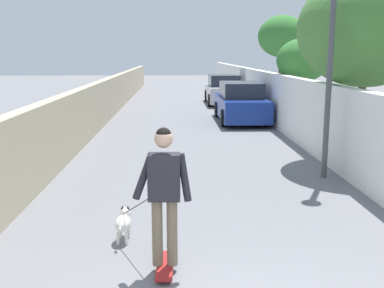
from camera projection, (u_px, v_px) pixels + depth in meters
The scene contains 12 objects.
ground_plane at pixel (188, 123), 17.57m from camera, with size 80.00×80.00×0.00m, color slate.
wall_left at pixel (93, 109), 15.33m from camera, with size 48.00×0.30×1.63m, color tan.
fence_right at pixel (285, 104), 15.54m from camera, with size 48.00×0.30×1.91m, color white.
tree_right_near at pixel (303, 61), 16.28m from camera, with size 1.86×1.86×3.17m.
tree_right_mid at pixel (366, 30), 10.73m from camera, with size 3.20×3.20×4.54m.
tree_right_distant at pixel (282, 37), 21.98m from camera, with size 2.33×2.33×4.44m.
lamp_post at pixel (332, 23), 9.26m from camera, with size 0.36×0.36×4.82m.
skateboard at pixel (165, 266), 5.63m from camera, with size 0.81×0.23×0.08m.
person_skateboarder at pixel (164, 186), 5.43m from camera, with size 0.23×0.71×1.71m.
dog at pixel (124, 222), 6.52m from camera, with size 1.27×0.73×1.06m.
car_near at pixel (241, 103), 17.97m from camera, with size 4.22×1.80×1.54m.
car_far at pixel (223, 90), 24.32m from camera, with size 4.17×1.80×1.54m.
Camera 1 is at (-3.38, 0.51, 2.63)m, focal length 42.87 mm.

